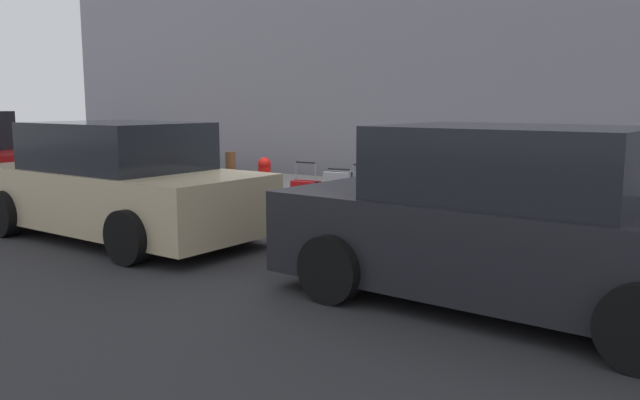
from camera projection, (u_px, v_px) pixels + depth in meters
ground_plane at (273, 228)px, 9.56m from camera, size 40.00×40.00×0.00m
sidewalk_curb at (358, 202)px, 11.60m from camera, size 18.00×5.00×0.14m
suitcase_olive_0 at (505, 214)px, 8.13m from camera, size 0.36×0.25×0.67m
suitcase_maroon_1 at (471, 206)px, 8.39m from camera, size 0.38×0.23×0.79m
suitcase_black_2 at (433, 206)px, 8.65m from camera, size 0.49×0.27×0.96m
suitcase_navy_3 at (400, 203)px, 9.01m from camera, size 0.40×0.22×0.81m
suitcase_teal_4 at (364, 201)px, 9.16m from camera, size 0.41×0.23×0.84m
suitcase_silver_5 at (339, 195)px, 9.56m from camera, size 0.44×0.26×0.74m
suitcase_red_6 at (306, 198)px, 9.74m from camera, size 0.41×0.26×0.83m
fire_hydrant at (265, 183)px, 10.23m from camera, size 0.39×0.21×0.84m
bollard_post at (231, 180)px, 10.43m from camera, size 0.16×0.16×0.92m
parking_meter at (622, 178)px, 7.54m from camera, size 0.12×0.09×1.27m
parked_car_charcoal_0 at (509, 223)px, 5.80m from camera, size 4.34×2.24×1.63m
parked_car_beige_1 at (118, 184)px, 8.77m from camera, size 4.41×2.14×1.58m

